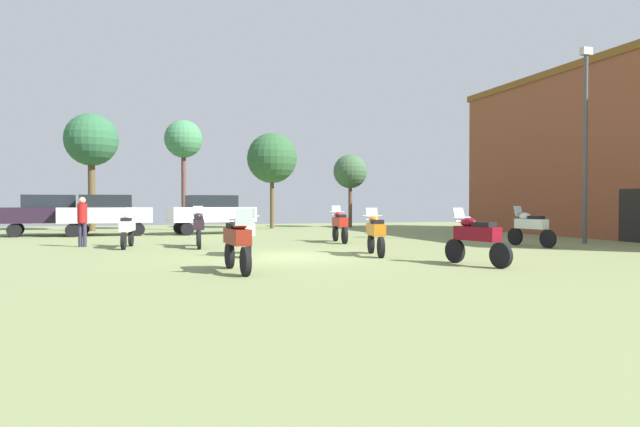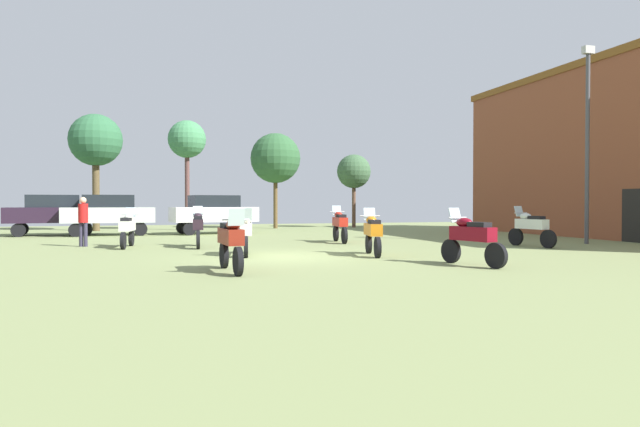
{
  "view_description": "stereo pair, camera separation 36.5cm",
  "coord_description": "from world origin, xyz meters",
  "views": [
    {
      "loc": [
        -3.79,
        -15.83,
        1.6
      ],
      "look_at": [
        2.7,
        5.2,
        1.2
      ],
      "focal_mm": 30.96,
      "sensor_mm": 36.0,
      "label": 1
    },
    {
      "loc": [
        -3.44,
        -15.93,
        1.6
      ],
      "look_at": [
        2.7,
        5.2,
        1.2
      ],
      "focal_mm": 30.96,
      "sensor_mm": 36.0,
      "label": 2
    }
  ],
  "objects": [
    {
      "name": "motorcycle_11",
      "position": [
        9.56,
        1.21,
        0.75
      ],
      "size": [
        0.69,
        2.15,
        1.49
      ],
      "rotation": [
        0.0,
        0.0,
        0.18
      ],
      "color": "black",
      "rests_on": "ground"
    },
    {
      "name": "ground_plane",
      "position": [
        0.0,
        0.0,
        0.01
      ],
      "size": [
        44.0,
        52.0,
        0.02
      ],
      "color": "#788552"
    },
    {
      "name": "car_1",
      "position": [
        -8.51,
        13.83,
        1.19
      ],
      "size": [
        4.48,
        2.3,
        2.0
      ],
      "rotation": [
        0.0,
        0.0,
        1.69
      ],
      "color": "black",
      "rests_on": "ground"
    },
    {
      "name": "brick_building",
      "position": [
        18.0,
        4.31,
        4.1
      ],
      "size": [
        6.12,
        19.58,
        8.19
      ],
      "color": "brown",
      "rests_on": "ground"
    },
    {
      "name": "person_1",
      "position": [
        -6.15,
        5.85,
        1.09
      ],
      "size": [
        0.44,
        0.44,
        1.81
      ],
      "rotation": [
        0.0,
        0.0,
        5.92
      ],
      "color": "#2F2B3F",
      "rests_on": "ground"
    },
    {
      "name": "tree_3",
      "position": [
        -6.97,
        18.01,
        5.16
      ],
      "size": [
        2.97,
        2.97,
        6.7
      ],
      "color": "brown",
      "rests_on": "ground"
    },
    {
      "name": "motorcycle_9",
      "position": [
        4.17,
        -3.57,
        0.74
      ],
      "size": [
        0.77,
        2.12,
        1.47
      ],
      "rotation": [
        0.0,
        0.0,
        0.25
      ],
      "color": "black",
      "rests_on": "ground"
    },
    {
      "name": "motorcycle_7",
      "position": [
        -0.93,
        0.78,
        0.74
      ],
      "size": [
        0.67,
        2.15,
        1.46
      ],
      "rotation": [
        0.0,
        0.0,
        2.99
      ],
      "color": "black",
      "rests_on": "ground"
    },
    {
      "name": "tree_2",
      "position": [
        -1.9,
        17.61,
        5.31
      ],
      "size": [
        2.22,
        2.22,
        6.49
      ],
      "color": "brown",
      "rests_on": "ground"
    },
    {
      "name": "motorcycle_2",
      "position": [
        -4.57,
        4.93,
        0.73
      ],
      "size": [
        0.64,
        2.19,
        1.44
      ],
      "rotation": [
        0.0,
        0.0,
        -0.12
      ],
      "color": "black",
      "rests_on": "ground"
    },
    {
      "name": "car_2",
      "position": [
        -0.76,
        13.03,
        1.19
      ],
      "size": [
        4.56,
        2.58,
        2.0
      ],
      "rotation": [
        0.0,
        0.0,
        1.76
      ],
      "color": "black",
      "rests_on": "ground"
    },
    {
      "name": "motorcycle_3",
      "position": [
        3.55,
        5.25,
        0.75
      ],
      "size": [
        0.62,
        2.21,
        1.5
      ],
      "rotation": [
        0.0,
        0.0,
        -0.09
      ],
      "color": "black",
      "rests_on": "ground"
    },
    {
      "name": "tree_4",
      "position": [
        3.58,
        18.36,
        4.44
      ],
      "size": [
        3.16,
        3.16,
        6.02
      ],
      "color": "brown",
      "rests_on": "ground"
    },
    {
      "name": "car_3",
      "position": [
        -5.86,
        13.06,
        1.19
      ],
      "size": [
        4.38,
        2.01,
        2.0
      ],
      "rotation": [
        0.0,
        0.0,
        1.62
      ],
      "color": "black",
      "rests_on": "ground"
    },
    {
      "name": "motorcycle_8",
      "position": [
        -1.88,
        -3.18,
        0.75
      ],
      "size": [
        0.62,
        2.24,
        1.48
      ],
      "rotation": [
        0.0,
        0.0,
        3.22
      ],
      "color": "black",
      "rests_on": "ground"
    },
    {
      "name": "motorcycle_5",
      "position": [
        2.76,
        -0.33,
        0.73
      ],
      "size": [
        0.7,
        2.08,
        1.45
      ],
      "rotation": [
        0.0,
        0.0,
        -0.19
      ],
      "color": "black",
      "rests_on": "ground"
    },
    {
      "name": "motorcycle_10",
      "position": [
        -2.13,
        4.37,
        0.75
      ],
      "size": [
        0.62,
        2.3,
        1.49
      ],
      "rotation": [
        0.0,
        0.0,
        -0.06
      ],
      "color": "black",
      "rests_on": "ground"
    },
    {
      "name": "lamp_post",
      "position": [
        12.63,
        1.88,
        4.28
      ],
      "size": [
        0.44,
        0.24,
        7.71
      ],
      "color": "#47474C",
      "rests_on": "ground"
    },
    {
      "name": "tree_6",
      "position": [
        8.83,
        18.33,
        3.68
      ],
      "size": [
        2.23,
        2.23,
        4.81
      ],
      "color": "brown",
      "rests_on": "ground"
    }
  ]
}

